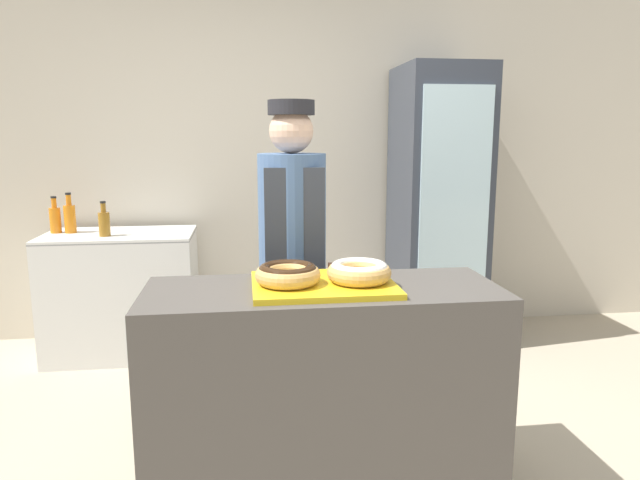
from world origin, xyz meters
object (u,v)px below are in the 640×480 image
object	(u,v)px
brownie_back_left	(297,269)
bottle_amber	(104,223)
bottle_orange	(70,217)
donut_chocolate_glaze	(288,273)
baker_person	(293,257)
brownie_back_right	(338,268)
chest_freezer	(123,293)
bottle_orange_b	(55,219)
serving_tray	(323,285)
beverage_fridge	(437,207)
donut_light_glaze	(359,271)

from	to	relation	value
brownie_back_left	bottle_amber	size ratio (longest dim) A/B	0.33
bottle_orange	brownie_back_left	bearing A→B (deg)	-48.93
donut_chocolate_glaze	baker_person	xyz separation A→B (m)	(0.07, 0.61, -0.07)
bottle_amber	bottle_orange	xyz separation A→B (m)	(-0.26, 0.17, 0.02)
brownie_back_right	bottle_orange	distance (m)	2.25
chest_freezer	bottle_orange_b	bearing A→B (deg)	171.17
brownie_back_right	chest_freezer	world-z (taller)	brownie_back_right
donut_chocolate_glaze	brownie_back_right	xyz separation A→B (m)	(0.24, 0.19, -0.03)
bottle_amber	brownie_back_left	bearing A→B (deg)	-51.65
bottle_orange	serving_tray	bearing A→B (deg)	-50.12
brownie_back_left	bottle_orange	xyz separation A→B (m)	(-1.40, 1.61, 0.03)
bottle_orange_b	chest_freezer	bearing A→B (deg)	-8.83
baker_person	beverage_fridge	xyz separation A→B (m)	(1.15, 1.13, 0.10)
donut_light_glaze	baker_person	bearing A→B (deg)	109.78
donut_light_glaze	brownie_back_left	world-z (taller)	donut_light_glaze
donut_chocolate_glaze	brownie_back_right	size ratio (longest dim) A/B	3.43
brownie_back_right	bottle_orange_b	size ratio (longest dim) A/B	0.31
donut_light_glaze	brownie_back_right	bearing A→B (deg)	106.37
serving_tray	bottle_amber	world-z (taller)	bottle_amber
serving_tray	bottle_orange_b	world-z (taller)	bottle_orange_b
donut_chocolate_glaze	beverage_fridge	size ratio (longest dim) A/B	0.13
brownie_back_left	brownie_back_right	distance (m)	0.18
baker_person	bottle_amber	world-z (taller)	baker_person
serving_tray	brownie_back_right	world-z (taller)	brownie_back_right
donut_chocolate_glaze	brownie_back_left	world-z (taller)	donut_chocolate_glaze
beverage_fridge	chest_freezer	distance (m)	2.31
baker_person	bottle_orange	world-z (taller)	baker_person
beverage_fridge	chest_freezer	world-z (taller)	beverage_fridge
beverage_fridge	chest_freezer	xyz separation A→B (m)	(-2.24, 0.01, -0.56)
brownie_back_left	bottle_orange	bearing A→B (deg)	131.07
donut_chocolate_glaze	baker_person	bearing A→B (deg)	83.41
brownie_back_right	baker_person	size ratio (longest dim) A/B	0.05
chest_freezer	bottle_amber	distance (m)	0.53
bottle_orange	bottle_amber	bearing A→B (deg)	-32.59
donut_light_glaze	chest_freezer	bearing A→B (deg)	126.90
brownie_back_left	bottle_orange_b	xyz separation A→B (m)	(-1.50, 1.62, 0.02)
beverage_fridge	bottle_orange	bearing A→B (deg)	178.65
serving_tray	bottle_orange_b	size ratio (longest dim) A/B	2.31
donut_chocolate_glaze	beverage_fridge	bearing A→B (deg)	54.96
baker_person	brownie_back_right	bearing A→B (deg)	-68.72
bottle_amber	bottle_orange_b	xyz separation A→B (m)	(-0.36, 0.18, 0.01)
brownie_back_left	beverage_fridge	size ratio (longest dim) A/B	0.04
bottle_amber	bottle_orange_b	world-z (taller)	bottle_orange_b
donut_chocolate_glaze	chest_freezer	distance (m)	2.09
donut_light_glaze	bottle_orange_b	bearing A→B (deg)	133.77
brownie_back_left	baker_person	distance (m)	0.42
bottle_orange_b	serving_tray	bearing A→B (deg)	-48.49
chest_freezer	bottle_orange	size ratio (longest dim) A/B	3.61
serving_tray	beverage_fridge	bearing A→B (deg)	58.08
donut_light_glaze	donut_chocolate_glaze	bearing A→B (deg)	180.00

